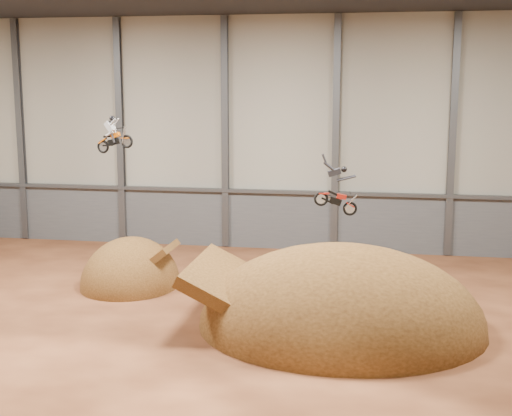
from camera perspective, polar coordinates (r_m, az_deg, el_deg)
The scene contains 13 objects.
floor at distance 29.82m, azimuth -2.19°, elevation -9.80°, with size 40.00×40.00×0.00m, color #4E2614.
back_wall at distance 42.93m, azimuth 1.95°, elevation 5.91°, with size 40.00×0.10×14.00m, color #9F9C8D.
lower_band_back at distance 43.53m, azimuth 1.89°, elevation -1.01°, with size 39.80×0.18×3.50m, color #515358.
steel_rail at distance 43.07m, azimuth 1.88°, elevation 1.31°, with size 39.80×0.35×0.20m, color #47494F.
steel_column_0 at distance 47.97m, azimuth -18.32°, elevation 5.85°, with size 0.40×0.36×13.90m, color #47494F.
steel_column_1 at distance 45.21m, azimuth -10.81°, elevation 5.95°, with size 0.40×0.36×13.90m, color #47494F.
steel_column_2 at distance 43.32m, azimuth -2.48°, elevation 5.95°, with size 0.40×0.36×13.90m, color #47494F.
steel_column_3 at distance 42.40m, azimuth 6.40°, elevation 5.80°, with size 0.40×0.36×13.90m, color #47494F.
steel_column_4 at distance 42.51m, azimuth 15.45°, elevation 5.51°, with size 0.40×0.36×13.90m, color #47494F.
takeoff_ramp at distance 36.67m, azimuth -9.98°, elevation -6.11°, with size 4.90×5.65×4.90m, color #442811.
landing_ramp at distance 30.47m, azimuth 6.78°, elevation -9.42°, with size 11.93×10.55×6.88m, color #442811.
fmx_rider_a at distance 33.89m, azimuth -11.16°, elevation 6.01°, with size 1.94×0.74×1.76m, color #D85D08, non-canonical shape.
fmx_rider_b at distance 31.31m, azimuth 6.23°, elevation 1.82°, with size 2.59×0.74×2.22m, color red, non-canonical shape.
Camera 1 is at (5.92, -27.40, 10.17)m, focal length 50.00 mm.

